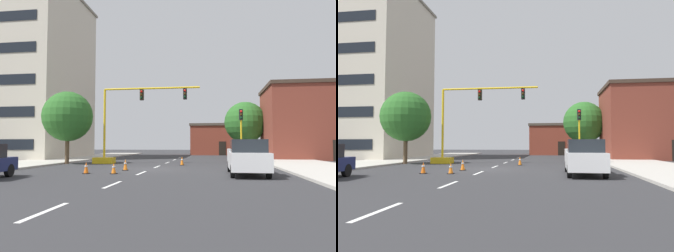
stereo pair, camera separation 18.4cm
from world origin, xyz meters
The scene contains 22 objects.
ground_plane centered at (0.00, 0.00, 0.00)m, with size 160.00×160.00×0.00m, color #2D2D30.
sidewalk_left centered at (-11.78, 8.00, 0.07)m, with size 6.00×56.00×0.14m, color #B2ADA3.
sidewalk_right centered at (11.78, 8.00, 0.07)m, with size 6.00×56.00×0.14m, color #B2ADA3.
lane_stripe_seg_0 centered at (0.00, -14.00, 0.00)m, with size 0.16×2.40×0.01m, color silver.
lane_stripe_seg_1 centered at (0.00, -8.50, 0.00)m, with size 0.16×2.40×0.01m, color silver.
lane_stripe_seg_2 centered at (0.00, -3.00, 0.00)m, with size 0.16×2.40×0.01m, color silver.
lane_stripe_seg_3 centered at (0.00, 2.50, 0.00)m, with size 0.16×2.40×0.01m, color silver.
lane_stripe_seg_4 centered at (0.00, 8.00, 0.00)m, with size 0.16×2.40×0.01m, color silver.
lane_stripe_seg_5 centered at (0.00, 13.50, 0.00)m, with size 0.16×2.40×0.01m, color silver.
lane_stripe_seg_6 centered at (0.00, 19.00, 0.00)m, with size 0.16×2.40×0.01m, color silver.
building_tall_left centered at (-19.66, 15.48, 10.46)m, with size 14.14×14.12×20.90m.
building_brick_center centered at (5.80, 33.28, 2.59)m, with size 10.51×8.56×5.15m.
building_row_right centered at (17.12, 17.35, 4.33)m, with size 13.36×9.00×8.63m.
traffic_signal_gantry centered at (-4.23, 5.88, 2.27)m, with size 9.56×1.20×6.83m.
traffic_light_pole_right centered at (6.74, 6.46, 3.53)m, with size 0.32×0.47×4.80m.
tree_left_near centered at (-8.56, 4.89, 4.22)m, with size 4.46×4.46×6.46m.
tree_right_far centered at (8.53, 20.73, 4.62)m, with size 5.41×5.41×7.34m.
pickup_truck_white centered at (6.17, -3.30, 0.97)m, with size 2.06×5.42×1.99m.
traffic_cone_roadside_a centered at (-3.13, -3.87, 0.34)m, with size 0.36×0.36×0.70m.
traffic_cone_roadside_b centered at (-1.48, -1.27, 0.37)m, with size 0.36×0.36×0.75m.
traffic_cone_roadside_c centered at (-1.49, -3.73, 0.32)m, with size 0.36×0.36×0.65m.
traffic_cone_roadside_d centered at (1.73, 4.48, 0.36)m, with size 0.36×0.36×0.74m.
Camera 2 is at (4.43, -21.61, 1.72)m, focal length 33.70 mm.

